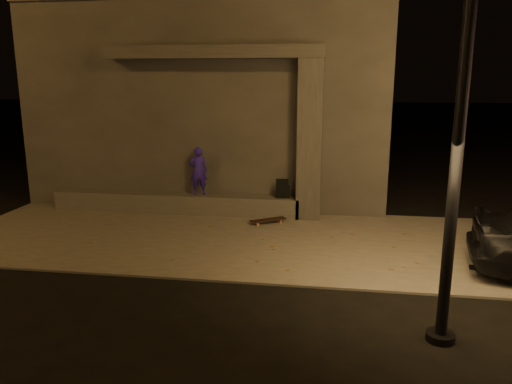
% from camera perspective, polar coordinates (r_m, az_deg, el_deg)
% --- Properties ---
extents(ground, '(120.00, 120.00, 0.00)m').
position_cam_1_polar(ground, '(8.49, -7.07, -9.52)').
color(ground, black).
rests_on(ground, ground).
extents(sidewalk, '(11.00, 4.40, 0.04)m').
position_cam_1_polar(sidewalk, '(10.30, -4.08, -5.23)').
color(sidewalk, '#605C55').
rests_on(sidewalk, ground).
extents(building, '(9.00, 5.10, 5.22)m').
position_cam_1_polar(building, '(14.40, -4.22, 10.48)').
color(building, '#383633').
rests_on(building, ground).
extents(ledge, '(6.00, 0.55, 0.45)m').
position_cam_1_polar(ledge, '(12.24, -9.16, -1.21)').
color(ledge, '#4E4C46').
rests_on(ledge, sidewalk).
extents(column, '(0.55, 0.55, 3.60)m').
position_cam_1_polar(column, '(11.38, 6.16, 5.89)').
color(column, '#383633').
rests_on(column, sidewalk).
extents(canopy, '(5.00, 0.70, 0.28)m').
position_cam_1_polar(canopy, '(11.66, -4.86, 15.64)').
color(canopy, '#383633').
rests_on(canopy, column).
extents(skateboarder, '(0.47, 0.37, 1.15)m').
position_cam_1_polar(skateboarder, '(11.90, -6.60, 2.41)').
color(skateboarder, '#2B19A4').
rests_on(skateboarder, ledge).
extents(backpack, '(0.35, 0.24, 0.46)m').
position_cam_1_polar(backpack, '(11.63, 3.07, 0.13)').
color(backpack, black).
rests_on(backpack, ledge).
extents(skateboard, '(0.83, 0.63, 0.09)m').
position_cam_1_polar(skateboard, '(11.16, 1.37, -3.23)').
color(skateboard, black).
rests_on(skateboard, sidewalk).
extents(street_lamp_0, '(0.36, 0.36, 6.70)m').
position_cam_1_polar(street_lamp_0, '(6.19, 23.19, 17.44)').
color(street_lamp_0, black).
rests_on(street_lamp_0, ground).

